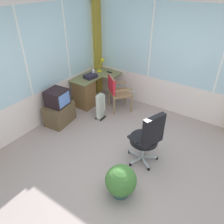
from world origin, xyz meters
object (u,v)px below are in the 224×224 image
at_px(tv_remote, 109,72).
at_px(office_chair, 148,137).
at_px(desk, 85,92).
at_px(tv_on_stand, 59,109).
at_px(space_heater, 101,106).
at_px(spray_bottle, 93,72).
at_px(wooden_armchair, 116,89).
at_px(potted_plant, 121,181).
at_px(paper_tray, 90,76).
at_px(desk_lamp, 103,63).

distance_m(tv_remote, office_chair, 2.60).
xyz_separation_m(desk, tv_on_stand, (-0.95, -0.02, -0.03)).
bearing_deg(space_heater, tv_on_stand, 135.74).
bearing_deg(tv_on_stand, office_chair, -90.86).
height_order(desk, space_heater, desk).
bearing_deg(tv_remote, space_heater, -155.33).
distance_m(spray_bottle, office_chair, 2.53).
height_order(tv_remote, wooden_armchair, wooden_armchair).
distance_m(wooden_armchair, tv_on_stand, 1.42).
bearing_deg(potted_plant, wooden_armchair, 35.21).
xyz_separation_m(spray_bottle, space_heater, (-0.56, -0.63, -0.51)).
height_order(desk, tv_on_stand, tv_on_stand).
relative_size(paper_tray, wooden_armchair, 0.33).
relative_size(office_chair, space_heater, 1.66).
relative_size(tv_remote, spray_bottle, 0.69).
distance_m(tv_remote, paper_tray, 0.59).
distance_m(office_chair, space_heater, 1.72).
distance_m(desk, desk_lamp, 0.90).
xyz_separation_m(desk, paper_tray, (0.16, -0.06, 0.38)).
bearing_deg(desk, tv_remote, -19.82).
bearing_deg(desk, paper_tray, -21.53).
xyz_separation_m(tv_remote, potted_plant, (-2.52, -1.95, -0.46)).
bearing_deg(desk, potted_plant, -129.27).
bearing_deg(tv_remote, office_chair, -129.69).
height_order(tv_remote, spray_bottle, spray_bottle).
xyz_separation_m(tv_remote, wooden_armchair, (-0.47, -0.51, -0.16)).
distance_m(spray_bottle, tv_on_stand, 1.33).
distance_m(desk, tv_remote, 0.83).
height_order(spray_bottle, office_chair, office_chair).
xyz_separation_m(office_chair, space_heater, (0.72, 1.54, -0.27)).
relative_size(desk_lamp, office_chair, 0.33).
xyz_separation_m(tv_remote, office_chair, (-1.69, -1.96, -0.15)).
bearing_deg(desk_lamp, space_heater, -146.55).
xyz_separation_m(desk, spray_bottle, (0.30, -0.05, 0.44)).
bearing_deg(spray_bottle, office_chair, -120.54).
xyz_separation_m(wooden_armchair, potted_plant, (-2.05, -1.45, -0.29)).
xyz_separation_m(spray_bottle, office_chair, (-1.28, -2.17, -0.24)).
xyz_separation_m(wooden_armchair, space_heater, (-0.51, 0.08, -0.25)).
height_order(spray_bottle, tv_on_stand, spray_bottle).
relative_size(tv_remote, tv_on_stand, 0.18).
distance_m(desk_lamp, office_chair, 2.78).
distance_m(spray_bottle, paper_tray, 0.15).
height_order(spray_bottle, potted_plant, spray_bottle).
height_order(tv_remote, paper_tray, paper_tray).
distance_m(spray_bottle, wooden_armchair, 0.76).
height_order(spray_bottle, space_heater, spray_bottle).
xyz_separation_m(desk_lamp, office_chair, (-1.69, -2.18, -0.36)).
distance_m(paper_tray, space_heater, 0.87).
relative_size(desk_lamp, wooden_armchair, 0.39).
distance_m(wooden_armchair, space_heater, 0.57).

